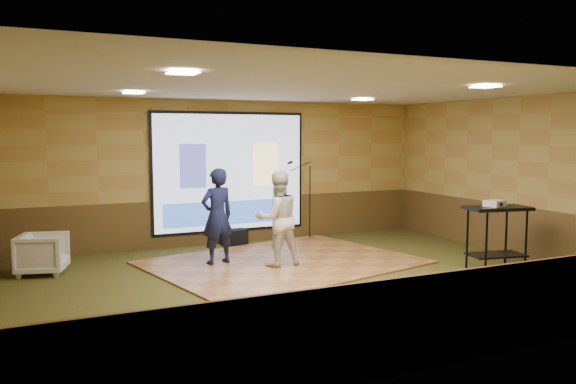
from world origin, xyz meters
name	(u,v)px	position (x,y,z in m)	size (l,w,h in m)	color
ground	(301,281)	(0.00, 0.00, 0.00)	(9.00, 9.00, 0.00)	#263417
room_shell	(302,147)	(0.00, 0.00, 2.09)	(9.04, 7.04, 3.02)	#A58E45
wainscot_back	(230,220)	(0.00, 3.48, 0.47)	(9.00, 0.04, 0.95)	#523B1B
wainscot_front	(454,317)	(0.00, -3.48, 0.47)	(9.00, 0.04, 0.95)	#523B1B
wainscot_right	(515,231)	(4.48, 0.00, 0.47)	(0.04, 7.00, 0.95)	#523B1B
projector_screen	(230,173)	(0.00, 3.44, 1.47)	(3.32, 0.06, 2.52)	black
downlight_nw	(134,93)	(-2.20, 1.80, 2.97)	(0.32, 0.32, 0.02)	#F7E3B9
downlight_ne	(362,100)	(2.20, 1.80, 2.97)	(0.32, 0.32, 0.02)	#F7E3B9
downlight_sw	(183,73)	(-2.20, -1.50, 2.97)	(0.32, 0.32, 0.02)	#F7E3B9
downlight_se	(486,87)	(2.20, -1.50, 2.97)	(0.32, 0.32, 0.02)	#F7E3B9
dance_floor	(283,262)	(0.24, 1.24, 0.02)	(4.44, 3.38, 0.03)	#A3703B
player_left	(217,216)	(-0.86, 1.59, 0.87)	(0.61, 0.40, 1.67)	#13173D
player_right	(278,219)	(0.03, 1.01, 0.85)	(0.79, 0.62, 1.64)	silver
av_table	(497,224)	(3.28, -0.75, 0.79)	(1.04, 0.55, 1.09)	black
projector	(495,203)	(3.23, -0.72, 1.14)	(0.31, 0.26, 0.10)	silver
mic_stand	(308,217)	(1.68, 3.16, 0.49)	(0.68, 0.28, 1.73)	black
banquet_chair	(43,254)	(-3.67, 2.17, 0.34)	(0.72, 0.74, 0.67)	gray
duffel_bag	(234,237)	(0.00, 3.24, 0.16)	(0.50, 0.34, 0.31)	black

